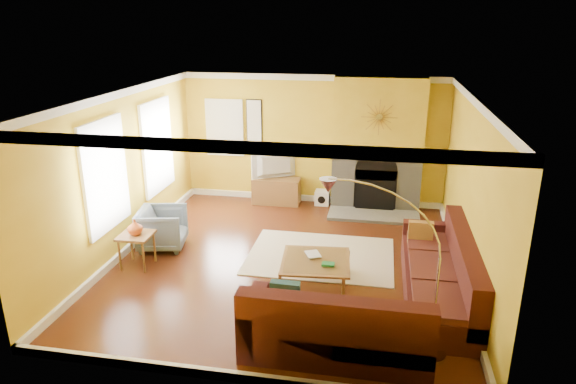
% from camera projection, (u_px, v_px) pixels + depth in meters
% --- Properties ---
extents(floor, '(5.50, 6.00, 0.02)m').
position_uv_depth(floor, '(287.00, 262.00, 8.40)').
color(floor, '#602B14').
rests_on(floor, ground).
extents(ceiling, '(5.50, 6.00, 0.02)m').
position_uv_depth(ceiling, '(287.00, 95.00, 7.52)').
color(ceiling, white).
rests_on(ceiling, ground).
extents(wall_back, '(5.50, 0.02, 2.70)m').
position_uv_depth(wall_back, '(313.00, 140.00, 10.76)').
color(wall_back, gold).
rests_on(wall_back, ground).
extents(wall_front, '(5.50, 0.02, 2.70)m').
position_uv_depth(wall_front, '(232.00, 273.00, 5.16)').
color(wall_front, gold).
rests_on(wall_front, ground).
extents(wall_left, '(0.02, 6.00, 2.70)m').
position_uv_depth(wall_left, '(122.00, 174.00, 8.43)').
color(wall_left, gold).
rests_on(wall_left, ground).
extents(wall_right, '(0.02, 6.00, 2.70)m').
position_uv_depth(wall_right, '(472.00, 193.00, 7.49)').
color(wall_right, gold).
rests_on(wall_right, ground).
extents(baseboard, '(5.50, 6.00, 0.12)m').
position_uv_depth(baseboard, '(287.00, 258.00, 8.38)').
color(baseboard, white).
rests_on(baseboard, floor).
extents(crown_molding, '(5.50, 6.00, 0.12)m').
position_uv_depth(crown_molding, '(287.00, 100.00, 7.54)').
color(crown_molding, white).
rests_on(crown_molding, ceiling).
extents(window_left_near, '(0.06, 1.22, 1.72)m').
position_uv_depth(window_left_near, '(157.00, 146.00, 9.59)').
color(window_left_near, white).
rests_on(window_left_near, wall_left).
extents(window_left_far, '(0.06, 1.22, 1.72)m').
position_uv_depth(window_left_far, '(104.00, 176.00, 7.82)').
color(window_left_far, white).
rests_on(window_left_far, wall_left).
extents(window_back, '(0.82, 0.06, 1.22)m').
position_uv_depth(window_back, '(225.00, 128.00, 10.98)').
color(window_back, white).
rests_on(window_back, wall_back).
extents(wall_art, '(0.34, 0.04, 1.14)m').
position_uv_depth(wall_art, '(254.00, 126.00, 10.86)').
color(wall_art, white).
rests_on(wall_art, wall_back).
extents(fireplace, '(1.80, 0.40, 2.70)m').
position_uv_depth(fireplace, '(378.00, 145.00, 10.34)').
color(fireplace, gray).
rests_on(fireplace, floor).
extents(mantel, '(1.92, 0.22, 0.08)m').
position_uv_depth(mantel, '(377.00, 153.00, 10.14)').
color(mantel, white).
rests_on(mantel, fireplace).
extents(hearth, '(1.80, 0.70, 0.06)m').
position_uv_depth(hearth, '(374.00, 216.00, 10.25)').
color(hearth, gray).
rests_on(hearth, floor).
extents(sunburst, '(0.70, 0.04, 0.70)m').
position_uv_depth(sunburst, '(379.00, 117.00, 9.93)').
color(sunburst, olive).
rests_on(sunburst, fireplace).
extents(rug, '(2.40, 1.80, 0.02)m').
position_uv_depth(rug, '(321.00, 256.00, 8.57)').
color(rug, beige).
rests_on(rug, floor).
extents(sectional_sofa, '(2.84, 3.41, 0.90)m').
position_uv_depth(sectional_sofa, '(368.00, 272.00, 7.10)').
color(sectional_sofa, '#471916').
rests_on(sectional_sofa, floor).
extents(coffee_table, '(1.08, 1.08, 0.40)m').
position_uv_depth(coffee_table, '(315.00, 272.00, 7.63)').
color(coffee_table, white).
rests_on(coffee_table, floor).
extents(media_console, '(1.00, 0.45, 0.55)m').
position_uv_depth(media_console, '(277.00, 191.00, 10.96)').
color(media_console, olive).
rests_on(media_console, floor).
extents(tv, '(0.96, 0.61, 0.59)m').
position_uv_depth(tv, '(276.00, 165.00, 10.77)').
color(tv, black).
rests_on(tv, media_console).
extents(subwoofer, '(0.30, 0.30, 0.30)m').
position_uv_depth(subwoofer, '(322.00, 197.00, 10.92)').
color(subwoofer, white).
rests_on(subwoofer, floor).
extents(armchair, '(0.91, 0.89, 0.71)m').
position_uv_depth(armchair, '(163.00, 228.00, 8.81)').
color(armchair, slate).
rests_on(armchair, floor).
extents(side_table, '(0.51, 0.51, 0.55)m').
position_uv_depth(side_table, '(137.00, 250.00, 8.16)').
color(side_table, olive).
rests_on(side_table, floor).
extents(vase, '(0.29, 0.29, 0.25)m').
position_uv_depth(vase, '(135.00, 227.00, 8.03)').
color(vase, '#D8591E').
rests_on(vase, side_table).
extents(book, '(0.29, 0.33, 0.03)m').
position_uv_depth(book, '(307.00, 255.00, 7.69)').
color(book, white).
rests_on(book, coffee_table).
extents(arc_lamp, '(1.35, 0.36, 2.12)m').
position_uv_depth(arc_lamp, '(386.00, 272.00, 5.79)').
color(arc_lamp, silver).
rests_on(arc_lamp, floor).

